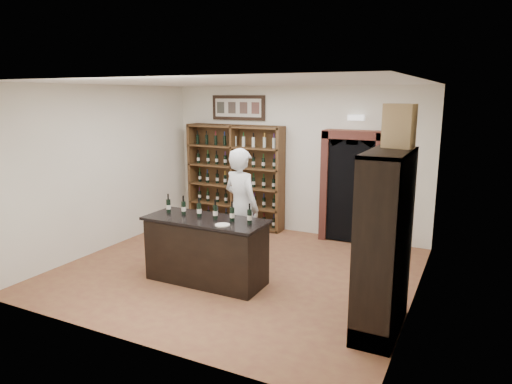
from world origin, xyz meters
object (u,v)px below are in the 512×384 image
shopkeeper (241,208)px  wine_crate (399,126)px  wine_shelf (236,176)px  side_cabinet (385,271)px  counter_bottle_0 (168,206)px  tasting_counter (206,251)px

shopkeeper → wine_crate: size_ratio=3.81×
shopkeeper → wine_crate: 3.10m
wine_shelf → side_cabinet: (3.82, -3.23, -0.35)m
side_cabinet → wine_crate: wine_crate is taller
counter_bottle_0 → wine_crate: bearing=-0.9°
counter_bottle_0 → tasting_counter: bearing=-4.2°
tasting_counter → side_cabinet: bearing=-6.3°
wine_shelf → counter_bottle_0: wine_shelf is taller
wine_shelf → counter_bottle_0: 2.91m
wine_shelf → side_cabinet: bearing=-40.2°
wine_shelf → tasting_counter: wine_shelf is taller
wine_shelf → wine_crate: bearing=-37.5°
side_cabinet → counter_bottle_0: bearing=174.2°
tasting_counter → shopkeeper: size_ratio=0.95×
side_cabinet → wine_crate: bearing=89.7°
tasting_counter → wine_crate: bearing=-0.0°
counter_bottle_0 → side_cabinet: 3.48m
wine_crate → wine_shelf: bearing=159.8°
shopkeeper → wine_shelf: bearing=-40.4°
wine_shelf → shopkeeper: size_ratio=1.11×
tasting_counter → side_cabinet: (2.72, -0.30, 0.26)m
counter_bottle_0 → wine_crate: 3.70m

